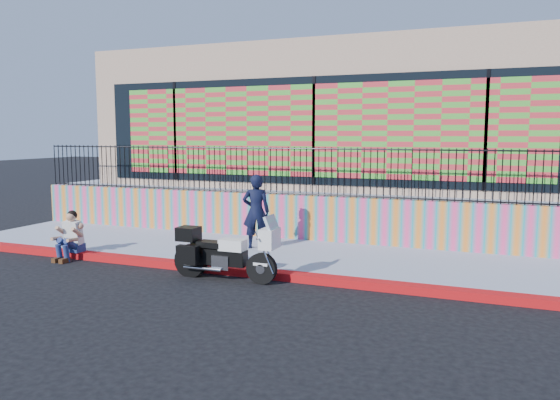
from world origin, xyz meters
The scene contains 10 objects.
ground centered at (0.00, 0.00, 0.00)m, with size 90.00×90.00×0.00m, color black.
red_curb centered at (0.00, 0.00, 0.07)m, with size 16.00×0.30×0.15m, color red.
sidewalk centered at (0.00, 1.65, 0.07)m, with size 16.00×3.00×0.15m, color #99A0B8.
mural_wall centered at (0.00, 3.25, 0.70)m, with size 16.00×0.20×1.10m, color #FF4386.
metal_fence centered at (0.00, 3.25, 1.85)m, with size 15.80×0.04×1.20m, color black, non-canonical shape.
elevated_platform centered at (0.00, 8.35, 0.62)m, with size 16.00×10.00×1.25m, color #99A0B8.
storefront_building centered at (0.00, 8.13, 3.25)m, with size 14.00×8.06×4.00m.
police_motorcycle centered at (-0.29, -0.44, 0.55)m, with size 2.09×0.69×1.30m.
police_officer centered at (-0.62, 1.82, 1.00)m, with size 0.62×0.41×1.71m, color black.
seated_man centered at (-4.23, -0.23, 0.45)m, with size 0.54×0.71×1.06m.
Camera 1 is at (4.47, -9.48, 2.76)m, focal length 35.00 mm.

